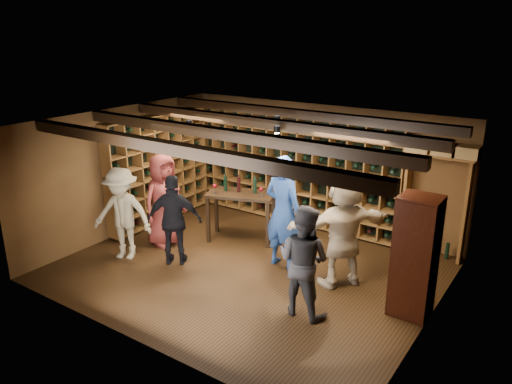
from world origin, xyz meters
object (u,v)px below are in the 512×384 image
Objects in this scene: man_blue_shirt at (283,212)px; guest_khaki at (122,214)px; guest_woman_black at (174,220)px; tasting_table at (241,199)px; display_cabinet at (415,259)px; man_grey_suit at (303,261)px; guest_red_floral at (164,200)px; guest_beige at (343,229)px.

man_blue_shirt is 2.82m from guest_khaki.
tasting_table is (0.33, 1.46, 0.03)m from guest_woman_black.
display_cabinet reaches higher than man_grey_suit.
man_blue_shirt is at bearing -179.44° from guest_woman_black.
guest_red_floral is (-4.62, -0.21, 0.02)m from display_cabinet.
guest_khaki is (-2.49, -1.30, -0.15)m from man_blue_shirt.
guest_red_floral is 1.44m from tasting_table.
display_cabinet is at bearing 159.57° from guest_woman_black.
guest_khaki reaches higher than guest_woman_black.
guest_beige reaches higher than display_cabinet.
man_blue_shirt is 1.12× the size of guest_red_floral.
display_cabinet reaches higher than tasting_table.
guest_red_floral is (-3.32, 0.65, 0.06)m from man_grey_suit.
guest_beige is at bearing -174.34° from man_blue_shirt.
man_grey_suit is at bearing -18.43° from guest_khaki.
guest_beige is 1.34× the size of tasting_table.
man_grey_suit is 1.02× the size of guest_woman_black.
guest_beige reaches higher than tasting_table.
man_grey_suit is at bearing -56.53° from tasting_table.
display_cabinet reaches higher than guest_woman_black.
display_cabinet is at bearing -144.75° from man_grey_suit.
guest_red_floral is 3.44m from guest_beige.
man_blue_shirt is at bearing -46.03° from man_grey_suit.
guest_beige reaches higher than guest_red_floral.
display_cabinet is 1.25× the size of tasting_table.
guest_khaki is at bearing 4.90° from man_grey_suit.
man_grey_suit is at bearing 138.40° from man_blue_shirt.
man_grey_suit reaches higher than guest_woman_black.
tasting_table is at bearing -33.83° from man_grey_suit.
guest_woman_black is 0.98m from guest_khaki.
man_blue_shirt is at bearing -52.92° from guest_beige.
guest_woman_black is (0.73, -0.50, -0.08)m from guest_red_floral.
guest_khaki reaches higher than tasting_table.
guest_woman_black is at bearing -1.55° from man_grey_suit.
guest_beige is 2.40m from tasting_table.
display_cabinet is at bearing 179.88° from man_blue_shirt.
guest_red_floral is 1.25× the size of tasting_table.
guest_khaki is 3.82m from guest_beige.
guest_beige is at bearing 168.54° from display_cabinet.
tasting_table is at bearing 33.77° from guest_khaki.
display_cabinet is 3.63m from tasting_table.
display_cabinet is 1.00× the size of guest_red_floral.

